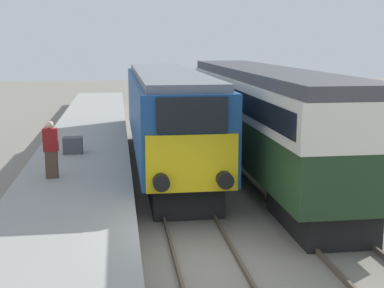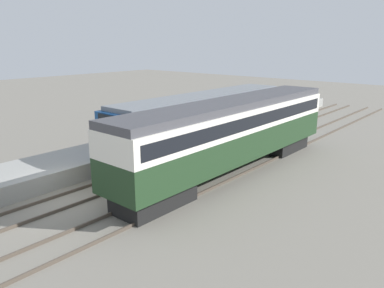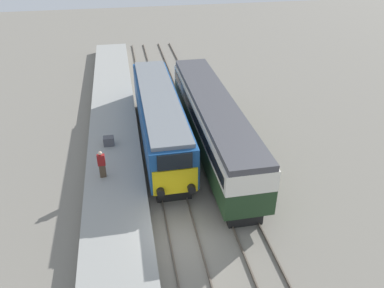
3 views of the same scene
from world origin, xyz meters
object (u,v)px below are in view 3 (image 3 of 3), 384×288
at_px(locomotive, 160,117).
at_px(passenger_carriage, 213,121).
at_px(luggage_crate, 109,141).
at_px(person_on_platform, 102,164).

relative_size(locomotive, passenger_carriage, 0.92).
bearing_deg(luggage_crate, passenger_carriage, -6.00).
xyz_separation_m(locomotive, luggage_crate, (-3.62, -1.05, -0.97)).
bearing_deg(person_on_platform, locomotive, 49.87).
height_order(person_on_platform, luggage_crate, person_on_platform).
xyz_separation_m(locomotive, passenger_carriage, (3.40, -1.79, 0.26)).
bearing_deg(locomotive, luggage_crate, -163.78).
distance_m(locomotive, luggage_crate, 3.89).
bearing_deg(passenger_carriage, locomotive, 152.24).
height_order(locomotive, luggage_crate, locomotive).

